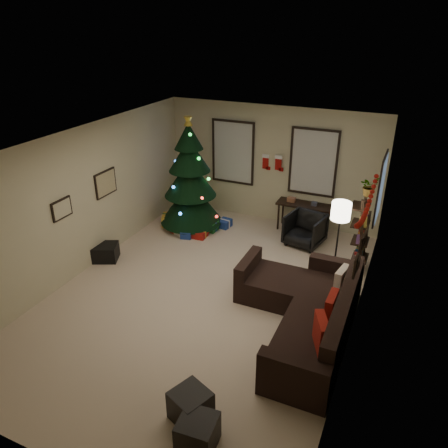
{
  "coord_description": "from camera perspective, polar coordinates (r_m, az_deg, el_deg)",
  "views": [
    {
      "loc": [
        2.89,
        -5.64,
        4.44
      ],
      "look_at": [
        0.1,
        0.6,
        1.15
      ],
      "focal_mm": 34.89,
      "sensor_mm": 36.0,
      "label": 1
    }
  ],
  "objects": [
    {
      "name": "ottoman_far",
      "position": [
        5.43,
        -3.48,
        -25.68
      ],
      "size": [
        0.45,
        0.45,
        0.4
      ],
      "primitive_type": "cube",
      "rotation": [
        0.0,
        0.0,
        0.08
      ],
      "color": "black",
      "rests_on": "floor"
    },
    {
      "name": "sofa",
      "position": [
        7.0,
        10.82,
        -11.24
      ],
      "size": [
        1.95,
        2.83,
        0.89
      ],
      "color": "black",
      "rests_on": "floor"
    },
    {
      "name": "christmas_tree",
      "position": [
        9.75,
        -4.46,
        5.51
      ],
      "size": [
        1.41,
        1.41,
        2.63
      ],
      "rotation": [
        0.0,
        0.0,
        0.05
      ],
      "color": "black",
      "rests_on": "floor"
    },
    {
      "name": "wall_right",
      "position": [
        6.45,
        17.62,
        -4.29
      ],
      "size": [
        0.0,
        7.0,
        7.0
      ],
      "primitive_type": "plane",
      "rotation": [
        1.57,
        0.0,
        -1.57
      ],
      "color": "#C4BB95",
      "rests_on": "floor"
    },
    {
      "name": "wall_front",
      "position": [
        4.75,
        -22.97,
        -17.46
      ],
      "size": [
        5.0,
        0.0,
        5.0
      ],
      "primitive_type": "plane",
      "rotation": [
        -1.57,
        0.0,
        0.0
      ],
      "color": "#C4BB95",
      "rests_on": "floor"
    },
    {
      "name": "art_map",
      "position": [
        8.83,
        -15.26,
        5.18
      ],
      "size": [
        0.04,
        0.6,
        0.5
      ],
      "color": "black",
      "rests_on": "wall_left"
    },
    {
      "name": "pillow_red_a",
      "position": [
        6.06,
        12.6,
        -13.9
      ],
      "size": [
        0.3,
        0.48,
        0.47
      ],
      "primitive_type": "cube",
      "rotation": [
        0.0,
        0.0,
        0.4
      ],
      "color": "maroon",
      "rests_on": "sofa"
    },
    {
      "name": "potted_plant",
      "position": [
        8.02,
        18.56,
        5.09
      ],
      "size": [
        0.54,
        0.55,
        0.46
      ],
      "primitive_type": "imported",
      "rotation": [
        0.0,
        0.0,
        0.95
      ],
      "color": "#4C4C4C",
      "rests_on": "bookshelf"
    },
    {
      "name": "wall_left",
      "position": [
        8.4,
        -18.19,
        2.75
      ],
      "size": [
        0.0,
        7.0,
        7.0
      ],
      "primitive_type": "plane",
      "rotation": [
        1.57,
        0.0,
        1.57
      ],
      "color": "#C4BB95",
      "rests_on": "floor"
    },
    {
      "name": "garland",
      "position": [
        6.19,
        18.22,
        2.42
      ],
      "size": [
        0.08,
        1.9,
        0.3
      ],
      "primitive_type": null,
      "color": "#A5140C",
      "rests_on": "wall_right"
    },
    {
      "name": "wall_back",
      "position": [
        10.08,
        6.29,
        7.67
      ],
      "size": [
        5.0,
        0.0,
        5.0
      ],
      "primitive_type": "plane",
      "rotation": [
        1.57,
        0.0,
        0.0
      ],
      "color": "#C4BB95",
      "rests_on": "floor"
    },
    {
      "name": "floor_lamp",
      "position": [
        7.72,
        15.0,
        0.95
      ],
      "size": [
        0.33,
        0.33,
        1.58
      ],
      "rotation": [
        0.0,
        0.0,
        -0.0
      ],
      "color": "black",
      "rests_on": "floor"
    },
    {
      "name": "window_back_left",
      "position": [
        10.3,
        1.21,
        9.39
      ],
      "size": [
        1.05,
        0.06,
        1.5
      ],
      "color": "#728CB2",
      "rests_on": "wall_back"
    },
    {
      "name": "window_back_right",
      "position": [
        9.76,
        11.63,
        7.93
      ],
      "size": [
        1.05,
        0.06,
        1.5
      ],
      "color": "#728CB2",
      "rests_on": "wall_back"
    },
    {
      "name": "gallery",
      "position": [
        6.28,
        17.61,
        -2.81
      ],
      "size": [
        0.03,
        1.25,
        0.54
      ],
      "color": "black",
      "rests_on": "wall_right"
    },
    {
      "name": "presents",
      "position": [
        9.98,
        -4.61,
        -0.07
      ],
      "size": [
        1.51,
        1.1,
        0.3
      ],
      "rotation": [
        0.0,
        0.0,
        0.11
      ],
      "color": "#14591E",
      "rests_on": "floor"
    },
    {
      "name": "desk_chair",
      "position": [
        9.35,
        10.56,
        -0.73
      ],
      "size": [
        0.79,
        0.75,
        0.7
      ],
      "primitive_type": "imported",
      "rotation": [
        0.0,
        0.0,
        -0.19
      ],
      "color": "black",
      "rests_on": "floor"
    },
    {
      "name": "ottoman_near",
      "position": [
        5.68,
        -4.4,
        -22.66
      ],
      "size": [
        0.55,
        0.55,
        0.4
      ],
      "primitive_type": "cube",
      "rotation": [
        0.0,
        0.0,
        -0.39
      ],
      "color": "black",
      "rests_on": "floor"
    },
    {
      "name": "floor",
      "position": [
        7.74,
        -2.52,
        -9.34
      ],
      "size": [
        7.0,
        7.0,
        0.0
      ],
      "primitive_type": "plane",
      "color": "beige",
      "rests_on": "ground"
    },
    {
      "name": "storage_bin",
      "position": [
        9.06,
        -15.79,
        -3.57
      ],
      "size": [
        0.76,
        0.66,
        0.32
      ],
      "primitive_type": "cube",
      "rotation": [
        0.0,
        0.0,
        0.42
      ],
      "color": "black",
      "rests_on": "floor"
    },
    {
      "name": "art_abstract",
      "position": [
        8.02,
        -20.5,
        1.87
      ],
      "size": [
        0.04,
        0.45,
        0.35
      ],
      "color": "black",
      "rests_on": "wall_left"
    },
    {
      "name": "stocking_right",
      "position": [
        9.9,
        7.19,
        7.99
      ],
      "size": [
        0.2,
        0.05,
        0.36
      ],
      "color": "#990F0C",
      "rests_on": "wall_back"
    },
    {
      "name": "pillow_red_b",
      "position": [
        6.56,
        13.84,
        -10.57
      ],
      "size": [
        0.12,
        0.43,
        0.42
      ],
      "primitive_type": "cube",
      "rotation": [
        0.0,
        0.0,
        -0.02
      ],
      "color": "maroon",
      "rests_on": "sofa"
    },
    {
      "name": "ceiling",
      "position": [
        6.58,
        -2.98,
        10.31
      ],
      "size": [
        7.0,
        7.0,
        0.0
      ],
      "primitive_type": "plane",
      "rotation": [
        3.14,
        0.0,
        0.0
      ],
      "color": "white",
      "rests_on": "floor"
    },
    {
      "name": "desk",
      "position": [
        9.87,
        10.46,
        2.21
      ],
      "size": [
        1.21,
        0.43,
        0.65
      ],
      "color": "black",
      "rests_on": "floor"
    },
    {
      "name": "stocking_left",
      "position": [
        10.09,
        5.53,
        8.16
      ],
      "size": [
        0.2,
        0.05,
        0.36
      ],
      "color": "#990F0C",
      "rests_on": "wall_back"
    },
    {
      "name": "window_right_wall",
      "position": [
        8.71,
        19.92,
        4.39
      ],
      "size": [
        0.06,
        0.9,
        1.3
      ],
      "color": "#728CB2",
      "rests_on": "wall_right"
    },
    {
      "name": "pillow_cream",
      "position": [
        7.24,
        15.13,
        -7.06
      ],
      "size": [
        0.19,
        0.41,
        0.4
      ],
      "primitive_type": "cube",
      "rotation": [
        0.0,
        0.0,
        -0.19
      ],
      "color": "beige",
      "rests_on": "sofa"
    },
    {
      "name": "bookshelf",
      "position": [
        8.45,
        17.6,
        -1.5
      ],
      "size": [
        0.3,
        0.46,
        1.55
      ],
      "color": "black",
      "rests_on": "floor"
    }
  ]
}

